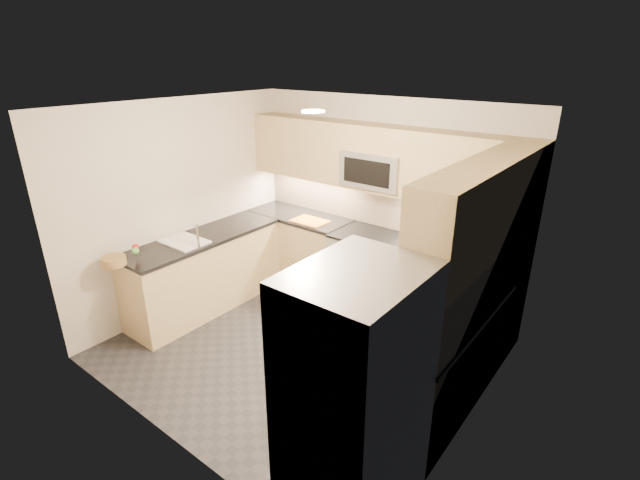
{
  "coord_description": "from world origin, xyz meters",
  "views": [
    {
      "loc": [
        2.73,
        -3.16,
        2.95
      ],
      "look_at": [
        0.0,
        0.35,
        1.15
      ],
      "focal_mm": 26.0,
      "sensor_mm": 36.0,
      "label": 1
    }
  ],
  "objects_px": {
    "microwave": "(376,169)",
    "utensil_bowl": "(477,258)",
    "gas_range": "(366,270)",
    "refrigerator": "(355,398)",
    "fruit_basket": "(114,261)",
    "cutting_board": "(310,221)"
  },
  "relations": [
    {
      "from": "gas_range",
      "to": "microwave",
      "type": "distance_m",
      "value": 1.25
    },
    {
      "from": "microwave",
      "to": "utensil_bowl",
      "type": "bearing_deg",
      "value": -7.95
    },
    {
      "from": "utensil_bowl",
      "to": "fruit_basket",
      "type": "distance_m",
      "value": 3.7
    },
    {
      "from": "utensil_bowl",
      "to": "gas_range",
      "type": "bearing_deg",
      "value": 177.28
    },
    {
      "from": "microwave",
      "to": "cutting_board",
      "type": "bearing_deg",
      "value": -164.58
    },
    {
      "from": "cutting_board",
      "to": "fruit_basket",
      "type": "xyz_separation_m",
      "value": [
        -0.76,
        -2.24,
        0.04
      ]
    },
    {
      "from": "utensil_bowl",
      "to": "cutting_board",
      "type": "relative_size",
      "value": 0.61
    },
    {
      "from": "refrigerator",
      "to": "fruit_basket",
      "type": "bearing_deg",
      "value": 178.36
    },
    {
      "from": "gas_range",
      "to": "microwave",
      "type": "bearing_deg",
      "value": 90.0
    },
    {
      "from": "refrigerator",
      "to": "gas_range",
      "type": "bearing_deg",
      "value": 120.88
    },
    {
      "from": "utensil_bowl",
      "to": "refrigerator",
      "type": "bearing_deg",
      "value": -87.74
    },
    {
      "from": "refrigerator",
      "to": "cutting_board",
      "type": "distance_m",
      "value": 3.24
    },
    {
      "from": "refrigerator",
      "to": "fruit_basket",
      "type": "height_order",
      "value": "refrigerator"
    },
    {
      "from": "gas_range",
      "to": "fruit_basket",
      "type": "distance_m",
      "value": 2.86
    },
    {
      "from": "fruit_basket",
      "to": "microwave",
      "type": "bearing_deg",
      "value": 57.6
    },
    {
      "from": "gas_range",
      "to": "utensil_bowl",
      "type": "xyz_separation_m",
      "value": [
        1.36,
        -0.06,
        0.56
      ]
    },
    {
      "from": "microwave",
      "to": "refrigerator",
      "type": "xyz_separation_m",
      "value": [
        1.45,
        -2.55,
        -0.8
      ]
    },
    {
      "from": "gas_range",
      "to": "microwave",
      "type": "height_order",
      "value": "microwave"
    },
    {
      "from": "microwave",
      "to": "cutting_board",
      "type": "xyz_separation_m",
      "value": [
        -0.81,
        -0.22,
        -0.75
      ]
    },
    {
      "from": "microwave",
      "to": "gas_range",
      "type": "bearing_deg",
      "value": -90.0
    },
    {
      "from": "refrigerator",
      "to": "fruit_basket",
      "type": "xyz_separation_m",
      "value": [
        -3.01,
        0.09,
        0.08
      ]
    },
    {
      "from": "gas_range",
      "to": "fruit_basket",
      "type": "bearing_deg",
      "value": -123.76
    }
  ]
}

